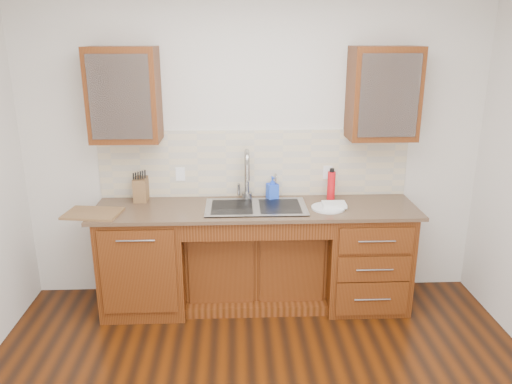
{
  "coord_description": "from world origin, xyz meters",
  "views": [
    {
      "loc": [
        -0.16,
        -2.51,
        2.29
      ],
      "look_at": [
        0.0,
        1.4,
        1.05
      ],
      "focal_mm": 35.0,
      "sensor_mm": 36.0,
      "label": 1
    }
  ],
  "objects_px": {
    "plate": "(328,208)",
    "knife_block": "(141,189)",
    "soap_bottle": "(272,188)",
    "water_bottle": "(331,186)",
    "cutting_board": "(93,213)"
  },
  "relations": [
    {
      "from": "soap_bottle",
      "to": "plate",
      "type": "xyz_separation_m",
      "value": [
        0.44,
        -0.28,
        -0.09
      ]
    },
    {
      "from": "knife_block",
      "to": "water_bottle",
      "type": "bearing_deg",
      "value": -2.04
    },
    {
      "from": "soap_bottle",
      "to": "cutting_board",
      "type": "relative_size",
      "value": 0.47
    },
    {
      "from": "soap_bottle",
      "to": "plate",
      "type": "distance_m",
      "value": 0.53
    },
    {
      "from": "cutting_board",
      "to": "knife_block",
      "type": "bearing_deg",
      "value": 46.84
    },
    {
      "from": "plate",
      "to": "cutting_board",
      "type": "xyz_separation_m",
      "value": [
        -1.91,
        -0.06,
        0.0
      ]
    },
    {
      "from": "water_bottle",
      "to": "plate",
      "type": "xyz_separation_m",
      "value": [
        -0.06,
        -0.22,
        -0.12
      ]
    },
    {
      "from": "knife_block",
      "to": "cutting_board",
      "type": "relative_size",
      "value": 0.47
    },
    {
      "from": "plate",
      "to": "knife_block",
      "type": "xyz_separation_m",
      "value": [
        -1.58,
        0.29,
        0.09
      ]
    },
    {
      "from": "knife_block",
      "to": "cutting_board",
      "type": "height_order",
      "value": "knife_block"
    },
    {
      "from": "soap_bottle",
      "to": "knife_block",
      "type": "bearing_deg",
      "value": 162.12
    },
    {
      "from": "cutting_board",
      "to": "plate",
      "type": "bearing_deg",
      "value": 1.76
    },
    {
      "from": "soap_bottle",
      "to": "cutting_board",
      "type": "distance_m",
      "value": 1.51
    },
    {
      "from": "plate",
      "to": "cutting_board",
      "type": "bearing_deg",
      "value": -178.24
    },
    {
      "from": "plate",
      "to": "knife_block",
      "type": "bearing_deg",
      "value": 169.55
    }
  ]
}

